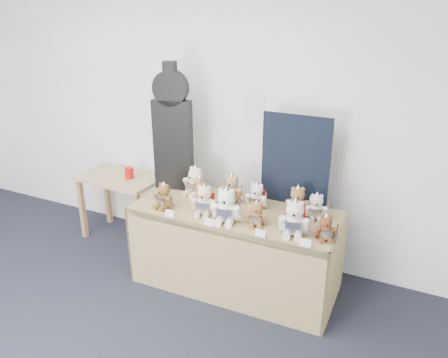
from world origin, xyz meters
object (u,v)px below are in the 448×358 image
at_px(teddy_front_right, 256,214).
at_px(teddy_back_centre_right, 257,197).
at_px(teddy_front_left, 204,201).
at_px(teddy_back_centre_left, 231,189).
at_px(guitar_case, 172,129).
at_px(display_table, 232,230).
at_px(teddy_back_end, 316,208).
at_px(teddy_back_right, 297,202).
at_px(teddy_back_far_left, 199,188).
at_px(teddy_back_left, 195,182).
at_px(red_cup, 129,173).
at_px(side_table, 120,188).
at_px(teddy_front_end, 326,228).
at_px(teddy_front_far_left, 164,196).
at_px(teddy_front_far_right, 294,219).
at_px(teddy_front_centre, 226,207).

height_order(teddy_front_right, teddy_back_centre_right, teddy_back_centre_right).
bearing_deg(teddy_front_left, teddy_back_centre_left, 63.71).
bearing_deg(guitar_case, teddy_front_left, -47.02).
bearing_deg(display_table, teddy_back_end, 17.34).
xyz_separation_m(teddy_back_centre_right, teddy_back_right, (0.35, 0.03, 0.01)).
relative_size(display_table, teddy_back_centre_right, 7.01).
bearing_deg(teddy_back_centre_left, teddy_back_far_left, -177.64).
bearing_deg(teddy_front_right, teddy_back_left, 139.24).
distance_m(guitar_case, red_cup, 0.80).
bearing_deg(red_cup, side_table, -172.58).
height_order(red_cup, teddy_front_end, teddy_front_end).
distance_m(guitar_case, teddy_back_left, 0.52).
height_order(teddy_front_far_left, teddy_back_right, teddy_back_right).
height_order(teddy_front_end, teddy_back_end, teddy_back_end).
height_order(teddy_front_far_left, teddy_back_centre_left, teddy_back_centre_left).
xyz_separation_m(side_table, teddy_front_end, (2.23, -0.41, 0.24)).
relative_size(side_table, teddy_front_left, 2.97).
bearing_deg(teddy_back_centre_right, teddy_front_end, -28.96).
xyz_separation_m(teddy_back_left, teddy_back_end, (1.11, -0.00, -0.02)).
bearing_deg(teddy_back_centre_left, teddy_back_end, -9.22).
xyz_separation_m(teddy_front_right, teddy_back_centre_left, (-0.37, 0.33, 0.02)).
bearing_deg(teddy_back_left, teddy_front_left, -36.08).
xyz_separation_m(red_cup, teddy_front_far_right, (1.87, -0.45, 0.10)).
xyz_separation_m(teddy_front_right, teddy_back_centre_right, (-0.12, 0.29, 0.01)).
distance_m(teddy_front_far_left, teddy_front_left, 0.37).
relative_size(teddy_front_left, teddy_front_end, 1.32).
relative_size(teddy_front_centre, teddy_back_far_left, 1.45).
relative_size(red_cup, teddy_front_far_left, 0.47).
bearing_deg(teddy_front_end, teddy_back_right, 111.12).
bearing_deg(teddy_back_far_left, teddy_back_end, 35.61).
bearing_deg(red_cup, teddy_front_end, -11.43).
bearing_deg(display_table, teddy_back_centre_right, 55.13).
bearing_deg(teddy_front_centre, side_table, 149.51).
xyz_separation_m(teddy_front_end, teddy_back_centre_left, (-0.91, 0.32, 0.02)).
relative_size(teddy_front_far_left, teddy_front_left, 0.86).
bearing_deg(teddy_back_left, teddy_back_end, 13.76).
height_order(display_table, teddy_front_left, teddy_front_left).
distance_m(red_cup, teddy_front_left, 1.19).
xyz_separation_m(teddy_front_centre, teddy_front_far_right, (0.55, 0.03, -0.00)).
xyz_separation_m(teddy_front_far_left, teddy_front_left, (0.37, 0.04, 0.02)).
distance_m(teddy_back_left, teddy_back_centre_right, 0.61).
height_order(teddy_front_end, teddy_back_centre_left, teddy_back_centre_left).
bearing_deg(teddy_front_far_right, teddy_front_right, 165.09).
bearing_deg(teddy_back_left, teddy_front_centre, -22.91).
xyz_separation_m(display_table, teddy_back_left, (-0.47, 0.21, 0.28)).
distance_m(teddy_front_centre, teddy_back_centre_left, 0.40).
bearing_deg(teddy_front_right, teddy_front_centre, 174.80).
bearing_deg(teddy_back_far_left, teddy_front_right, 11.02).
relative_size(guitar_case, teddy_front_centre, 3.63).
xyz_separation_m(teddy_back_centre_left, teddy_back_end, (0.76, -0.02, -0.02)).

